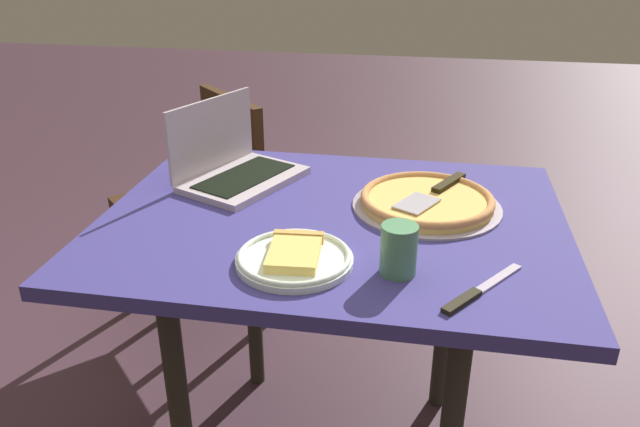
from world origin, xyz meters
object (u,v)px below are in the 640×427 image
Objects in this scene: chair_near at (204,194)px; pizza_tray at (427,201)px; drink_cup at (399,249)px; pizza_plate at (295,257)px; dining_table at (332,249)px; table_knife at (476,292)px; laptop at (234,165)px.

pizza_tray is at bearing -35.85° from chair_near.
pizza_plate is at bearing 179.40° from drink_cup.
pizza_tray is at bearing 22.18° from dining_table.
chair_near is (-0.58, 0.66, -0.18)m from dining_table.
table_knife is at bearing -46.76° from chair_near.
dining_table is 0.36m from laptop.
table_knife is 2.00× the size of drink_cup.
laptop is 0.76m from table_knife.
table_knife is (0.31, -0.29, 0.09)m from dining_table.
pizza_plate is 0.41m from pizza_tray.
dining_table is at bearing 80.06° from pizza_plate.
dining_table is 2.88× the size of laptop.
dining_table is 4.51× the size of pizza_plate.
chair_near is at bearing 120.33° from laptop.
laptop is (-0.29, 0.17, 0.13)m from dining_table.
pizza_tray is (0.51, -0.09, -0.03)m from laptop.
table_knife is at bearing -8.77° from pizza_plate.
pizza_tray is at bearing 81.30° from drink_cup.
laptop reaches higher than pizza_plate.
laptop reaches higher than chair_near.
pizza_plate is at bearing -128.64° from pizza_tray.
table_knife is 0.16m from drink_cup.
table_knife is at bearing -42.46° from dining_table.
pizza_plate is 0.67× the size of pizza_tray.
drink_cup is 1.21m from chair_near.
pizza_plate is at bearing -58.17° from laptop.
chair_near is (-0.74, 0.89, -0.32)m from drink_cup.
pizza_tray is 3.48× the size of drink_cup.
drink_cup is at bearing -0.60° from pizza_plate.
dining_table is 3.00× the size of pizza_tray.
drink_cup is (0.17, -0.23, 0.14)m from dining_table.
dining_table is at bearing 125.28° from drink_cup.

